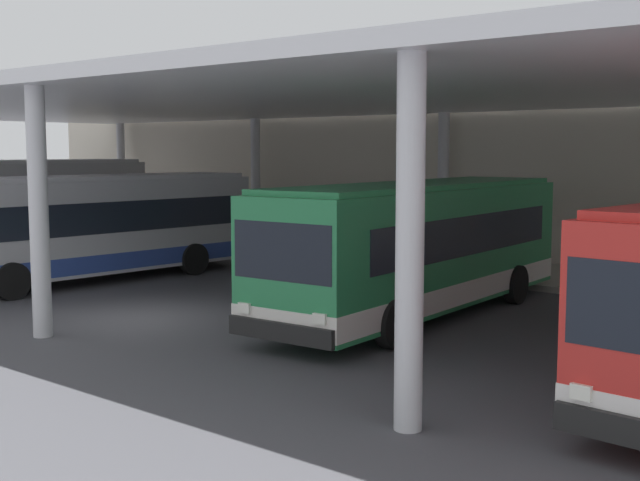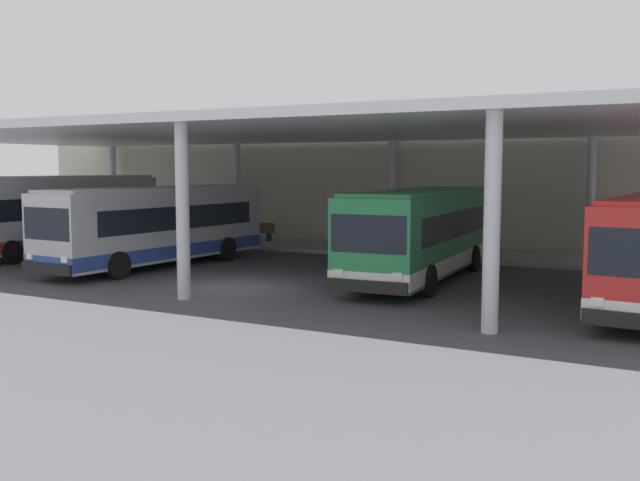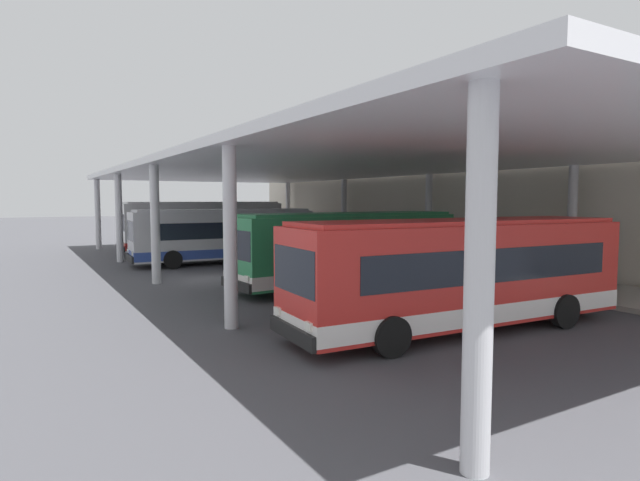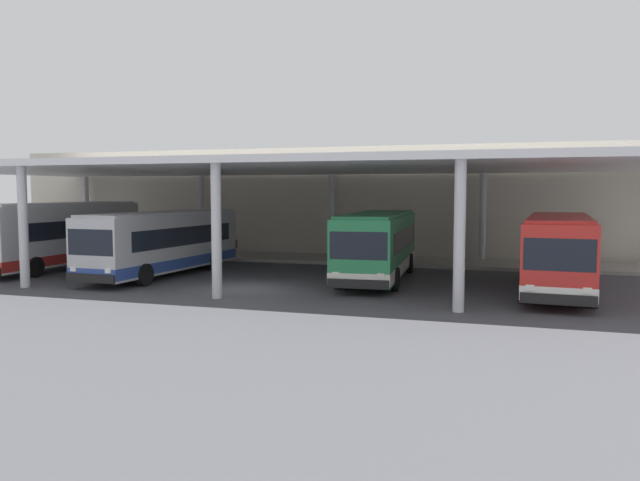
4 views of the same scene
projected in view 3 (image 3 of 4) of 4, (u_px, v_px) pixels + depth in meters
The scene contains 9 objects.
ground_plane at pixel (211, 279), 24.21m from camera, with size 200.00×200.00×0.00m, color #47474C.
platform_kerb at pixel (405, 262), 30.15m from camera, with size 42.00×4.50×0.18m, color #A39E93.
station_building_facade at pixel (447, 203), 31.53m from camera, with size 48.00×1.60×7.04m, color beige.
canopy_shelter at pixel (312, 169), 26.57m from camera, with size 40.00×17.00×5.55m.
bus_nearest_bay at pixel (204, 226), 36.67m from camera, with size 2.91×11.39×3.57m.
bus_second_bay at pixel (224, 235), 30.21m from camera, with size 3.09×10.64×3.17m.
bus_middle_bay at pixel (348, 248), 22.12m from camera, with size 3.19×10.67×3.17m.
bus_far_bay at pixel (461, 273), 14.62m from camera, with size 3.14×10.66×3.17m.
bench_waiting at pixel (343, 244), 35.96m from camera, with size 1.80×0.45×0.92m.
Camera 3 is at (23.27, -7.77, 3.73)m, focal length 28.94 mm.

